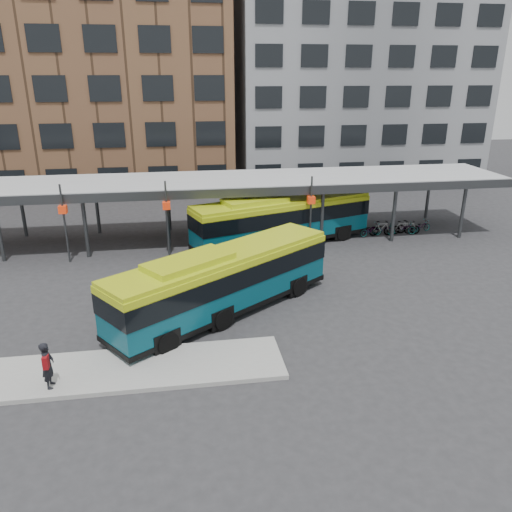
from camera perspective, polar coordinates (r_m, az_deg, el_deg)
The scene contains 9 objects.
ground at distance 22.93m, azimuth -2.38°, elevation -8.00°, with size 120.00×120.00×0.00m, color #28282B.
boarding_island at distance 20.45m, azimuth -17.22°, elevation -12.50°, with size 14.00×3.00×0.18m, color gray.
canopy at distance 33.74m, azimuth -5.15°, elevation 8.29°, with size 40.00×6.53×4.80m.
building_brick at distance 52.66m, azimuth -18.54°, elevation 19.43°, with size 26.00×14.00×22.00m, color brown.
building_grey at distance 55.18m, azimuth 10.93°, elevation 19.02°, with size 24.00×14.00×20.00m, color slate.
bus_front at distance 23.45m, azimuth -3.75°, elevation -2.72°, with size 11.18×9.02×3.29m.
bus_rear at distance 33.02m, azimuth 2.96°, elevation 4.25°, with size 12.50×6.42×3.39m.
pedestrian at distance 19.59m, azimuth -22.70°, elevation -11.40°, with size 0.44×0.68×1.78m.
bike_rack at distance 36.77m, azimuth 15.57°, elevation 3.09°, with size 5.75×1.41×1.07m.
Camera 1 is at (-2.20, -20.08, 10.84)m, focal length 35.00 mm.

